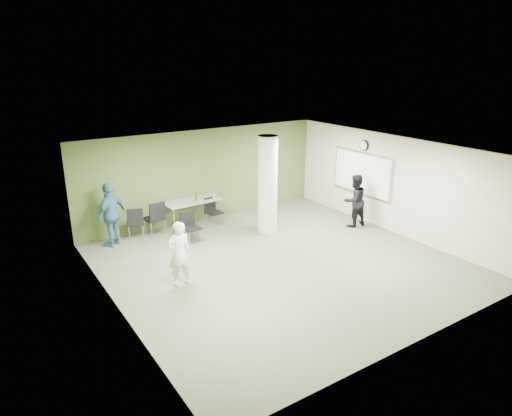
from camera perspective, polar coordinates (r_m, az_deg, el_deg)
floor at (r=11.39m, az=2.99°, el=-6.89°), size 8.00×8.00×0.00m
ceiling at (r=10.50m, az=3.24°, el=7.06°), size 8.00×8.00×0.00m
wall_back at (r=14.15m, az=-6.53°, el=4.13°), size 8.00×2.80×0.02m
wall_left at (r=9.22m, az=-17.45°, el=-4.54°), size 0.02×8.00×2.80m
wall_right_cream at (r=13.53m, az=16.92°, el=2.78°), size 0.02×8.00×2.80m
column at (r=12.98m, az=1.45°, el=2.93°), size 0.56×0.56×2.80m
whiteboard at (r=14.22m, az=13.09°, el=4.25°), size 0.05×2.30×1.30m
wall_clock at (r=14.04m, az=13.34°, el=7.61°), size 0.06×0.32×0.32m
folding_table at (r=13.67m, az=-7.92°, el=0.78°), size 1.75×0.84×1.06m
wastebasket at (r=13.16m, az=-9.76°, el=-2.87°), size 0.25×0.25×0.29m
chair_back_left at (r=13.08m, az=-14.87°, el=-1.54°), size 0.56×0.56×0.92m
chair_back_right at (r=13.14m, az=-12.45°, el=-0.99°), size 0.56×0.56×1.02m
chair_table_left at (r=12.59m, az=-8.26°, el=-2.06°), size 0.46×0.46×0.86m
chair_table_right at (r=13.75m, az=-5.46°, el=-0.19°), size 0.49×0.49×0.86m
woman_white at (r=10.19m, az=-9.57°, el=-5.67°), size 0.57×0.39×1.50m
man_black at (r=13.85m, az=12.21°, el=0.91°), size 0.80×0.63×1.59m
man_blue at (r=12.71m, az=-17.64°, el=-0.77°), size 1.09×0.93×1.75m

